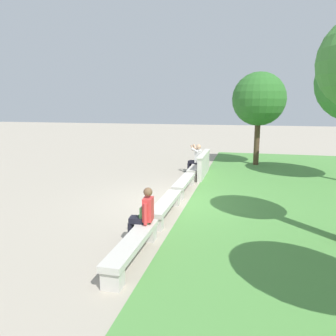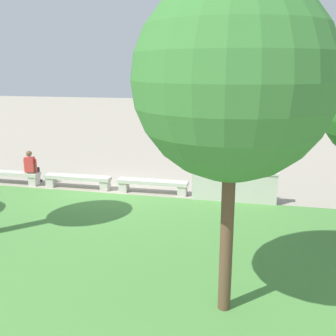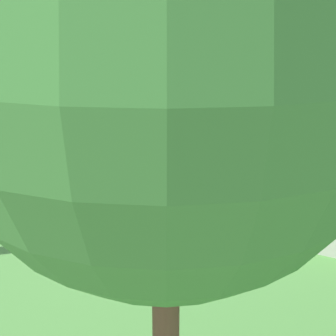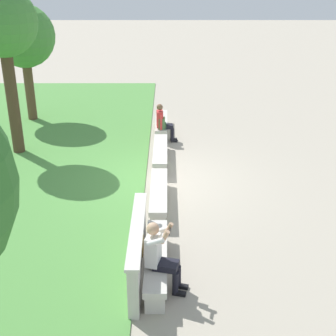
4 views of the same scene
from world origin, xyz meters
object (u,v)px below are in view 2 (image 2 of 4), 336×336
object	(u,v)px
person_photographer	(250,177)
backpack	(32,168)
bench_mid	(78,180)
person_distant	(32,166)
tree_far_back	(233,81)
bench_near	(153,184)
bench_main	(234,190)
bench_far	(9,175)

from	to	relation	value
person_photographer	backpack	xyz separation A→B (m)	(7.56, 0.04, -0.11)
bench_mid	backpack	xyz separation A→B (m)	(1.73, -0.04, 0.32)
person_distant	tree_far_back	world-z (taller)	tree_far_back
bench_near	person_distant	xyz separation A→B (m)	(4.45, -0.07, 0.36)
bench_main	bench_near	size ratio (longest dim) A/B	1.00
bench_mid	tree_far_back	bearing A→B (deg)	132.49
bench_far	bench_main	bearing A→B (deg)	180.00
bench_main	bench_far	world-z (taller)	same
bench_far	person_photographer	size ratio (longest dim) A/B	1.80
person_photographer	backpack	size ratio (longest dim) A/B	3.08
bench_mid	tree_far_back	distance (m)	8.91
person_distant	backpack	bearing A→B (deg)	139.19
person_photographer	backpack	world-z (taller)	person_photographer
backpack	person_distant	bearing A→B (deg)	-40.81
bench_main	person_photographer	world-z (taller)	person_photographer
bench_near	bench_far	size ratio (longest dim) A/B	1.00
person_distant	tree_far_back	bearing A→B (deg)	140.12
bench_near	person_photographer	world-z (taller)	person_photographer
bench_main	bench_near	world-z (taller)	same
bench_far	bench_near	bearing A→B (deg)	180.00
bench_near	backpack	distance (m)	4.43
backpack	bench_far	bearing A→B (deg)	2.17
bench_main	person_photographer	bearing A→B (deg)	-170.76
bench_mid	bench_main	bearing A→B (deg)	180.00
bench_main	tree_far_back	world-z (taller)	tree_far_back
person_photographer	tree_far_back	bearing A→B (deg)	87.08
tree_far_back	person_distant	bearing A→B (deg)	-39.88
bench_far	person_distant	bearing A→B (deg)	-175.86
bench_mid	person_distant	size ratio (longest dim) A/B	1.88
bench_near	tree_far_back	bearing A→B (deg)	115.20
backpack	bench_near	bearing A→B (deg)	179.53
bench_near	bench_mid	distance (m)	2.68
bench_main	bench_mid	xyz separation A→B (m)	(5.37, 0.00, 0.00)
bench_main	bench_mid	world-z (taller)	same
bench_far	person_distant	size ratio (longest dim) A/B	1.88
bench_main	backpack	world-z (taller)	backpack
bench_mid	person_photographer	size ratio (longest dim) A/B	1.80
bench_main	tree_far_back	distance (m)	7.00
backpack	tree_far_back	world-z (taller)	tree_far_back
bench_near	bench_mid	world-z (taller)	same
person_distant	bench_main	bearing A→B (deg)	179.47
person_photographer	person_distant	world-z (taller)	person_photographer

